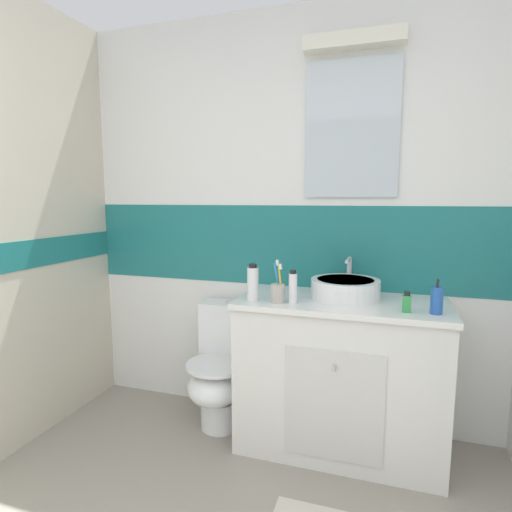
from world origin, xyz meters
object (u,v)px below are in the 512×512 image
at_px(sink_basin, 345,288).
at_px(mouthwash_bottle, 253,283).
at_px(perfume_flask_small, 407,302).
at_px(toilet, 222,370).
at_px(soap_dispenser, 437,300).
at_px(toothbrush_cup, 278,292).
at_px(deodorant_spray_can, 293,287).

xyz_separation_m(sink_basin, mouthwash_bottle, (-0.47, -0.20, 0.04)).
bearing_deg(perfume_flask_small, mouthwash_bottle, 179.79).
xyz_separation_m(toilet, soap_dispenser, (1.17, -0.16, 0.56)).
xyz_separation_m(toilet, perfume_flask_small, (1.04, -0.17, 0.55)).
height_order(toilet, mouthwash_bottle, mouthwash_bottle).
height_order(toilet, perfume_flask_small, perfume_flask_small).
relative_size(soap_dispenser, mouthwash_bottle, 0.86).
xyz_separation_m(toothbrush_cup, mouthwash_bottle, (-0.14, 0.01, 0.04)).
height_order(sink_basin, toothbrush_cup, toothbrush_cup).
distance_m(toilet, mouthwash_bottle, 0.67).
xyz_separation_m(sink_basin, perfume_flask_small, (0.31, -0.20, -0.01)).
relative_size(perfume_flask_small, mouthwash_bottle, 0.52).
height_order(toilet, deodorant_spray_can, deodorant_spray_can).
height_order(perfume_flask_small, mouthwash_bottle, mouthwash_bottle).
relative_size(sink_basin, soap_dispenser, 2.45).
relative_size(toilet, mouthwash_bottle, 3.83).
relative_size(toilet, perfume_flask_small, 7.38).
relative_size(toothbrush_cup, perfume_flask_small, 2.20).
bearing_deg(soap_dispenser, toothbrush_cup, -178.65).
relative_size(soap_dispenser, perfume_flask_small, 1.66).
distance_m(toilet, toothbrush_cup, 0.70).
xyz_separation_m(perfume_flask_small, mouthwash_bottle, (-0.78, 0.00, 0.05)).
relative_size(toilet, toothbrush_cup, 3.36).
bearing_deg(toilet, deodorant_spray_can, -18.96).
relative_size(toilet, deodorant_spray_can, 4.31).
relative_size(soap_dispenser, deodorant_spray_can, 0.97).
bearing_deg(deodorant_spray_can, toothbrush_cup, -169.76).
height_order(toilet, soap_dispenser, soap_dispenser).
bearing_deg(mouthwash_bottle, soap_dispenser, 0.77).
height_order(sink_basin, deodorant_spray_can, sink_basin).
bearing_deg(deodorant_spray_can, toilet, 161.04).
xyz_separation_m(sink_basin, soap_dispenser, (0.44, -0.18, 0.01)).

